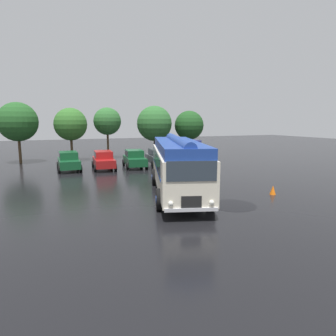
{
  "coord_description": "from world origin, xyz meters",
  "views": [
    {
      "loc": [
        -7.33,
        -15.08,
        4.4
      ],
      "look_at": [
        0.0,
        2.41,
        1.4
      ],
      "focal_mm": 32.0,
      "sensor_mm": 36.0,
      "label": 1
    }
  ],
  "objects_px": {
    "car_near_left": "(69,161)",
    "box_van": "(187,151)",
    "vintage_bus": "(178,163)",
    "car_mid_right": "(135,159)",
    "car_mid_left": "(104,160)",
    "traffic_cone": "(273,190)",
    "car_far_right": "(158,157)"
  },
  "relations": [
    {
      "from": "traffic_cone",
      "to": "car_far_right",
      "type": "bearing_deg",
      "value": 99.09
    },
    {
      "from": "car_near_left",
      "to": "box_van",
      "type": "relative_size",
      "value": 0.73
    },
    {
      "from": "vintage_bus",
      "to": "car_mid_right",
      "type": "relative_size",
      "value": 2.37
    },
    {
      "from": "car_mid_left",
      "to": "car_far_right",
      "type": "bearing_deg",
      "value": 0.98
    },
    {
      "from": "vintage_bus",
      "to": "traffic_cone",
      "type": "relative_size",
      "value": 18.82
    },
    {
      "from": "car_near_left",
      "to": "car_mid_right",
      "type": "height_order",
      "value": "same"
    },
    {
      "from": "car_near_left",
      "to": "traffic_cone",
      "type": "xyz_separation_m",
      "value": [
        10.59,
        -14.13,
        -0.57
      ]
    },
    {
      "from": "car_mid_left",
      "to": "traffic_cone",
      "type": "relative_size",
      "value": 7.86
    },
    {
      "from": "car_mid_right",
      "to": "box_van",
      "type": "xyz_separation_m",
      "value": [
        5.5,
        -0.06,
        0.52
      ]
    },
    {
      "from": "car_near_left",
      "to": "traffic_cone",
      "type": "distance_m",
      "value": 17.67
    },
    {
      "from": "car_mid_right",
      "to": "traffic_cone",
      "type": "distance_m",
      "value": 14.26
    },
    {
      "from": "box_van",
      "to": "car_near_left",
      "type": "bearing_deg",
      "value": 176.31
    },
    {
      "from": "car_mid_right",
      "to": "box_van",
      "type": "distance_m",
      "value": 5.52
    },
    {
      "from": "vintage_bus",
      "to": "car_mid_left",
      "type": "height_order",
      "value": "vintage_bus"
    },
    {
      "from": "car_far_right",
      "to": "traffic_cone",
      "type": "xyz_separation_m",
      "value": [
        2.19,
        -13.67,
        -0.57
      ]
    },
    {
      "from": "vintage_bus",
      "to": "car_far_right",
      "type": "bearing_deg",
      "value": 74.77
    },
    {
      "from": "car_far_right",
      "to": "traffic_cone",
      "type": "distance_m",
      "value": 13.85
    },
    {
      "from": "box_van",
      "to": "traffic_cone",
      "type": "relative_size",
      "value": 10.56
    },
    {
      "from": "vintage_bus",
      "to": "car_far_right",
      "type": "xyz_separation_m",
      "value": [
        3.12,
        11.47,
        -1.05
      ]
    },
    {
      "from": "vintage_bus",
      "to": "car_mid_left",
      "type": "relative_size",
      "value": 2.39
    },
    {
      "from": "box_van",
      "to": "car_mid_left",
      "type": "bearing_deg",
      "value": 178.78
    },
    {
      "from": "car_mid_left",
      "to": "traffic_cone",
      "type": "xyz_separation_m",
      "value": [
        7.58,
        -13.58,
        -0.57
      ]
    },
    {
      "from": "car_mid_left",
      "to": "box_van",
      "type": "relative_size",
      "value": 0.74
    },
    {
      "from": "vintage_bus",
      "to": "car_mid_right",
      "type": "xyz_separation_m",
      "value": [
        0.64,
        11.26,
        -1.05
      ]
    },
    {
      "from": "car_mid_right",
      "to": "car_near_left",
      "type": "bearing_deg",
      "value": 173.53
    },
    {
      "from": "vintage_bus",
      "to": "car_near_left",
      "type": "height_order",
      "value": "vintage_bus"
    },
    {
      "from": "car_near_left",
      "to": "car_far_right",
      "type": "distance_m",
      "value": 8.42
    },
    {
      "from": "car_mid_left",
      "to": "box_van",
      "type": "xyz_separation_m",
      "value": [
        8.4,
        -0.18,
        0.52
      ]
    },
    {
      "from": "car_far_right",
      "to": "car_near_left",
      "type": "bearing_deg",
      "value": 176.84
    },
    {
      "from": "car_mid_right",
      "to": "car_far_right",
      "type": "bearing_deg",
      "value": 4.79
    },
    {
      "from": "box_van",
      "to": "traffic_cone",
      "type": "bearing_deg",
      "value": -93.53
    },
    {
      "from": "car_far_right",
      "to": "vintage_bus",
      "type": "bearing_deg",
      "value": -105.23
    }
  ]
}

